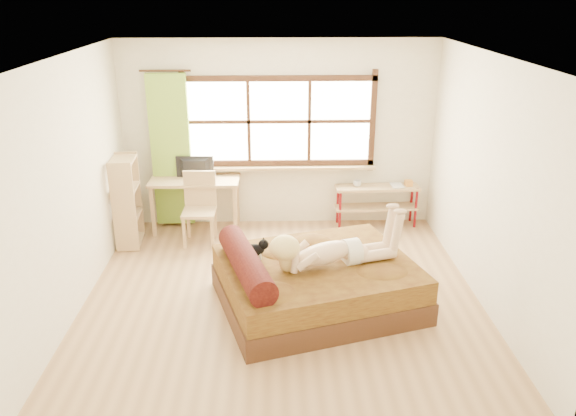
{
  "coord_description": "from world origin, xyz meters",
  "views": [
    {
      "loc": [
        -0.08,
        -5.66,
        3.34
      ],
      "look_at": [
        0.07,
        0.2,
        1.02
      ],
      "focal_mm": 35.0,
      "sensor_mm": 36.0,
      "label": 1
    }
  ],
  "objects_px": {
    "woman": "(333,238)",
    "bookshelf": "(127,201)",
    "kitten": "(252,249)",
    "chair": "(200,204)",
    "desk": "(195,186)",
    "pipe_shelf": "(378,197)",
    "bed": "(313,282)"
  },
  "relations": [
    {
      "from": "woman",
      "to": "bookshelf",
      "type": "distance_m",
      "value": 3.14
    },
    {
      "from": "woman",
      "to": "bookshelf",
      "type": "height_order",
      "value": "bookshelf"
    },
    {
      "from": "kitten",
      "to": "bookshelf",
      "type": "height_order",
      "value": "bookshelf"
    },
    {
      "from": "woman",
      "to": "bookshelf",
      "type": "relative_size",
      "value": 1.17
    },
    {
      "from": "kitten",
      "to": "chair",
      "type": "height_order",
      "value": "chair"
    },
    {
      "from": "woman",
      "to": "desk",
      "type": "distance_m",
      "value": 2.79
    },
    {
      "from": "kitten",
      "to": "pipe_shelf",
      "type": "distance_m",
      "value": 2.78
    },
    {
      "from": "bed",
      "to": "woman",
      "type": "relative_size",
      "value": 1.7
    },
    {
      "from": "woman",
      "to": "chair",
      "type": "xyz_separation_m",
      "value": [
        -1.65,
        1.8,
        -0.28
      ]
    },
    {
      "from": "desk",
      "to": "bookshelf",
      "type": "bearing_deg",
      "value": -151.69
    },
    {
      "from": "bed",
      "to": "chair",
      "type": "bearing_deg",
      "value": 112.74
    },
    {
      "from": "bed",
      "to": "pipe_shelf",
      "type": "xyz_separation_m",
      "value": [
        1.11,
        2.25,
        0.17
      ]
    },
    {
      "from": "desk",
      "to": "kitten",
      "type": "bearing_deg",
      "value": -65.51
    },
    {
      "from": "chair",
      "to": "kitten",
      "type": "bearing_deg",
      "value": -63.87
    },
    {
      "from": "bed",
      "to": "kitten",
      "type": "distance_m",
      "value": 0.77
    },
    {
      "from": "chair",
      "to": "pipe_shelf",
      "type": "height_order",
      "value": "chair"
    },
    {
      "from": "woman",
      "to": "desk",
      "type": "bearing_deg",
      "value": 112.34
    },
    {
      "from": "kitten",
      "to": "pipe_shelf",
      "type": "relative_size",
      "value": 0.25
    },
    {
      "from": "desk",
      "to": "bookshelf",
      "type": "distance_m",
      "value": 0.98
    },
    {
      "from": "chair",
      "to": "bookshelf",
      "type": "relative_size",
      "value": 0.8
    },
    {
      "from": "bed",
      "to": "woman",
      "type": "height_order",
      "value": "woman"
    },
    {
      "from": "bed",
      "to": "bookshelf",
      "type": "distance_m",
      "value": 2.96
    },
    {
      "from": "bed",
      "to": "bookshelf",
      "type": "xyz_separation_m",
      "value": [
        -2.42,
        1.67,
        0.35
      ]
    },
    {
      "from": "bookshelf",
      "to": "chair",
      "type": "bearing_deg",
      "value": 1.77
    },
    {
      "from": "woman",
      "to": "desk",
      "type": "xyz_separation_m",
      "value": [
        -1.76,
        2.16,
        -0.14
      ]
    },
    {
      "from": "desk",
      "to": "chair",
      "type": "relative_size",
      "value": 1.28
    },
    {
      "from": "woman",
      "to": "pipe_shelf",
      "type": "relative_size",
      "value": 1.17
    },
    {
      "from": "woman",
      "to": "kitten",
      "type": "bearing_deg",
      "value": 153.46
    },
    {
      "from": "bed",
      "to": "chair",
      "type": "relative_size",
      "value": 2.49
    },
    {
      "from": "chair",
      "to": "pipe_shelf",
      "type": "distance_m",
      "value": 2.61
    },
    {
      "from": "kitten",
      "to": "bookshelf",
      "type": "xyz_separation_m",
      "value": [
        -1.75,
        1.56,
        -0.01
      ]
    },
    {
      "from": "bed",
      "to": "chair",
      "type": "distance_m",
      "value": 2.3
    }
  ]
}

